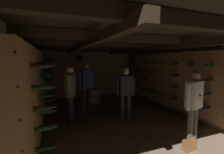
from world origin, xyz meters
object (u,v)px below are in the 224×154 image
Objects in this scene: wine_crate_stack at (94,96)px; person_guest_far_left at (86,83)px; person_guest_mid_left at (71,89)px; handbag at (190,145)px; person_host_center at (126,90)px; display_bottle at (92,86)px; person_guest_near_right at (194,100)px.

person_guest_far_left is (-0.51, -1.05, 0.75)m from wine_crate_stack.
person_guest_mid_left is 4.81× the size of handbag.
person_host_center is 0.93× the size of person_guest_far_left.
handbag is (1.03, -3.95, -0.62)m from display_bottle.
person_guest_near_right is 0.97× the size of person_guest_mid_left.
person_host_center is 2.02m from handbag.
display_bottle is 4.13m from handbag.
wine_crate_stack is 2.23m from person_guest_mid_left.
person_guest_near_right is (1.22, -3.78, 0.67)m from wine_crate_stack.
wine_crate_stack is 4.03m from person_guest_near_right.
display_bottle is at bearing 104.63° from handbag.
person_guest_near_right reaches higher than wine_crate_stack.
person_guest_far_left is at bearing 122.38° from person_guest_near_right.
person_guest_far_left is at bearing 117.08° from handbag.
person_guest_near_right is at bearing -40.51° from person_guest_mid_left.
person_guest_near_right is at bearing -62.17° from person_host_center.
display_bottle is at bearing 101.50° from person_host_center.
wine_crate_stack is at bearing 64.30° from person_guest_far_left.
person_guest_mid_left is 3.13m from handbag.
display_bottle is 0.20× the size of person_guest_far_left.
person_guest_near_right is at bearing -71.31° from display_bottle.
person_guest_far_left reaches higher than display_bottle.
person_guest_far_left is 0.95m from person_guest_mid_left.
person_guest_far_left reaches higher than person_guest_mid_left.
person_host_center is (0.40, -2.22, 0.66)m from wine_crate_stack.
person_guest_mid_left is (-2.33, 1.99, 0.04)m from person_guest_near_right.
person_guest_near_right is 4.65× the size of handbag.
person_host_center reaches higher than display_bottle.
person_host_center is at bearing 108.46° from handbag.
person_guest_near_right reaches higher than person_host_center.
handbag is (-0.25, -0.18, -0.86)m from person_guest_near_right.
person_guest_far_left is at bearing -113.56° from display_bottle.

